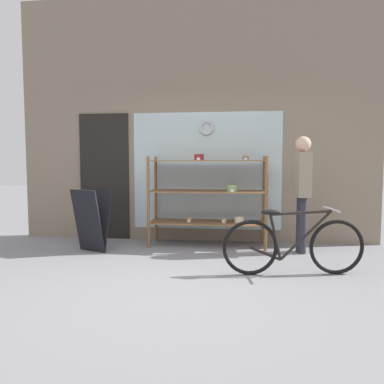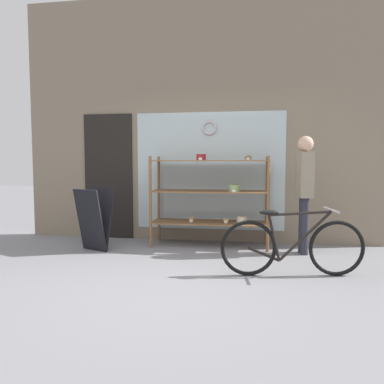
{
  "view_description": "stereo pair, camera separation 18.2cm",
  "coord_description": "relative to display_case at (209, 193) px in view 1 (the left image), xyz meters",
  "views": [
    {
      "loc": [
        0.73,
        -3.77,
        1.3
      ],
      "look_at": [
        0.13,
        1.02,
        0.91
      ],
      "focal_mm": 35.0,
      "sensor_mm": 36.0,
      "label": 1
    },
    {
      "loc": [
        0.91,
        -3.75,
        1.3
      ],
      "look_at": [
        0.13,
        1.02,
        0.91
      ],
      "focal_mm": 35.0,
      "sensor_mm": 36.0,
      "label": 2
    }
  ],
  "objects": [
    {
      "name": "ground_plane",
      "position": [
        -0.28,
        -1.93,
        -0.82
      ],
      "size": [
        30.0,
        30.0,
        0.0
      ],
      "primitive_type": "plane",
      "color": "gray"
    },
    {
      "name": "storefront_facade",
      "position": [
        -0.31,
        0.42,
        1.11
      ],
      "size": [
        5.88,
        0.13,
        3.99
      ],
      "color": "gray",
      "rests_on": "ground_plane"
    },
    {
      "name": "display_case",
      "position": [
        0.0,
        0.0,
        0.0
      ],
      "size": [
        1.79,
        0.56,
        1.42
      ],
      "color": "brown",
      "rests_on": "ground_plane"
    },
    {
      "name": "bicycle",
      "position": [
        1.07,
        -1.36,
        -0.48
      ],
      "size": [
        1.63,
        0.46,
        0.77
      ],
      "rotation": [
        0.0,
        0.0,
        0.15
      ],
      "color": "black",
      "rests_on": "ground_plane"
    },
    {
      "name": "sandwich_board",
      "position": [
        -1.66,
        -0.56,
        -0.37
      ],
      "size": [
        0.58,
        0.53,
        0.9
      ],
      "rotation": [
        0.0,
        0.0,
        -0.38
      ],
      "color": "black",
      "rests_on": "ground_plane"
    },
    {
      "name": "pedestrian",
      "position": [
        1.34,
        -0.27,
        0.15
      ],
      "size": [
        0.22,
        0.34,
        1.66
      ],
      "rotation": [
        0.0,
        0.0,
        -1.43
      ],
      "color": "#282833",
      "rests_on": "ground_plane"
    }
  ]
}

